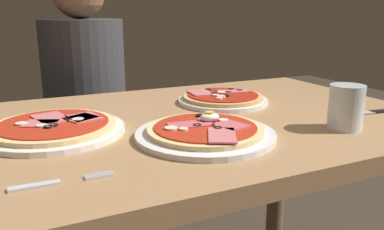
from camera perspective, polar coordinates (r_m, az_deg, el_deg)
The scene contains 8 objects.
dining_table at distance 1.01m, azimuth -1.47°, elevation -7.01°, with size 1.26×0.79×0.75m.
pizza_foreground at distance 0.83m, azimuth 1.97°, elevation -2.49°, with size 0.30×0.30×0.05m.
pizza_across_left at distance 1.15m, azimuth 4.49°, elevation 2.38°, with size 0.26×0.26×0.03m.
pizza_across_right at distance 0.91m, azimuth -19.37°, elevation -1.81°, with size 0.31×0.31×0.03m.
water_glass_near at distance 0.95m, azimuth 21.41°, elevation 0.69°, with size 0.08×0.08×0.10m.
fork at distance 0.65m, azimuth -19.38°, elevation -9.27°, with size 0.16×0.02×0.00m.
knife at distance 1.13m, azimuth 24.83°, elevation 0.41°, with size 0.20×0.04×0.01m.
diner_person at distance 1.66m, azimuth -14.91°, elevation -1.31°, with size 0.32×0.32×1.18m.
Camera 1 is at (-0.38, -0.86, 1.01)m, focal length 36.75 mm.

